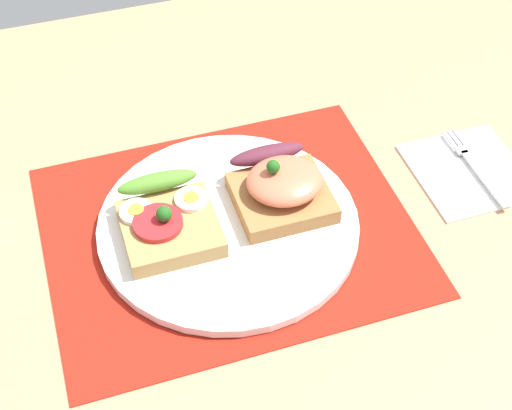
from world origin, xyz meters
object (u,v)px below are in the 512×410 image
at_px(plate, 228,225).
at_px(sandwich_egg_tomato, 167,220).
at_px(fork, 474,165).
at_px(sandwich_salmon, 281,186).
at_px(napkin, 470,172).

bearing_deg(plate, sandwich_egg_tomato, 172.20).
bearing_deg(fork, plate, -179.64).
xyz_separation_m(plate, sandwich_salmon, (0.06, 0.01, 0.03)).
distance_m(plate, sandwich_egg_tomato, 0.06).
relative_size(plate, sandwich_egg_tomato, 2.54).
xyz_separation_m(sandwich_salmon, fork, (0.22, -0.01, -0.03)).
distance_m(napkin, fork, 0.01).
height_order(plate, fork, plate).
distance_m(plate, sandwich_salmon, 0.07).
distance_m(sandwich_salmon, napkin, 0.22).
bearing_deg(sandwich_salmon, sandwich_egg_tomato, -178.14).
xyz_separation_m(sandwich_egg_tomato, fork, (0.35, -0.01, -0.02)).
bearing_deg(plate, fork, 0.36).
distance_m(sandwich_egg_tomato, sandwich_salmon, 0.12).
relative_size(sandwich_salmon, fork, 0.81).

